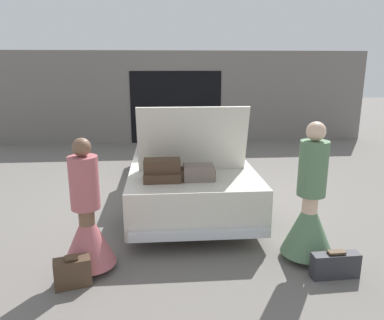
{
  "coord_description": "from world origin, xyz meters",
  "views": [
    {
      "loc": [
        -0.45,
        -6.85,
        2.4
      ],
      "look_at": [
        0.0,
        -1.34,
        0.98
      ],
      "focal_mm": 35.0,
      "sensor_mm": 36.0,
      "label": 1
    }
  ],
  "objects": [
    {
      "name": "suitcase_beside_right_person",
      "position": [
        1.51,
        -3.13,
        0.15
      ],
      "size": [
        0.56,
        0.18,
        0.33
      ],
      "color": "#2D2D33",
      "rests_on": "ground_plane"
    },
    {
      "name": "garage_wall_back",
      "position": [
        0.0,
        4.85,
        1.39
      ],
      "size": [
        12.0,
        0.14,
        2.8
      ],
      "color": "slate",
      "rests_on": "ground_plane"
    },
    {
      "name": "car",
      "position": [
        -0.0,
        0.01,
        0.59
      ],
      "size": [
        1.95,
        4.96,
        1.82
      ],
      "color": "silver",
      "rests_on": "ground_plane"
    },
    {
      "name": "ground_plane",
      "position": [
        0.0,
        0.0,
        0.0
      ],
      "size": [
        40.0,
        40.0,
        0.0
      ],
      "primitive_type": "plane",
      "color": "slate"
    },
    {
      "name": "suitcase_beside_left_person",
      "position": [
        -1.47,
        -3.06,
        0.17
      ],
      "size": [
        0.43,
        0.29,
        0.36
      ],
      "color": "#473323",
      "rests_on": "ground_plane"
    },
    {
      "name": "person_right",
      "position": [
        1.34,
        -2.68,
        0.62
      ],
      "size": [
        0.65,
        0.65,
        1.75
      ],
      "rotation": [
        0.0,
        0.0,
        1.41
      ],
      "color": "beige",
      "rests_on": "ground_plane"
    },
    {
      "name": "person_left",
      "position": [
        -1.34,
        -2.71,
        0.57
      ],
      "size": [
        0.64,
        0.64,
        1.61
      ],
      "rotation": [
        0.0,
        0.0,
        -1.52
      ],
      "color": "brown",
      "rests_on": "ground_plane"
    }
  ]
}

